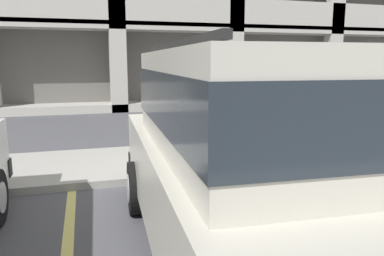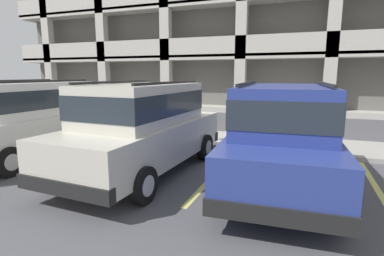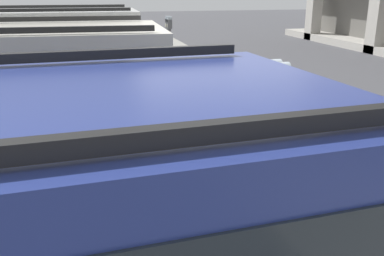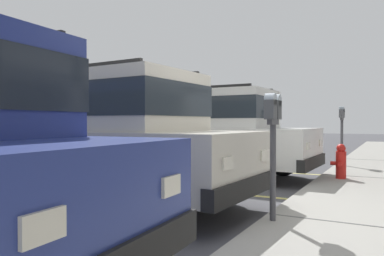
% 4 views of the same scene
% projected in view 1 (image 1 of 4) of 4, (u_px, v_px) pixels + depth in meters
% --- Properties ---
extents(ground_plane, '(80.00, 80.00, 0.10)m').
position_uv_depth(ground_plane, '(180.00, 189.00, 5.74)').
color(ground_plane, '#4C4C51').
extents(sidewalk, '(40.00, 2.20, 0.12)m').
position_uv_depth(sidewalk, '(163.00, 161.00, 6.95)').
color(sidewalk, '#9E9B93').
rests_on(sidewalk, ground_plane).
extents(parking_stall_lines, '(12.83, 4.80, 0.01)m').
position_uv_depth(parking_stall_lines, '(326.00, 208.00, 4.84)').
color(parking_stall_lines, '#DBD16B').
rests_on(parking_stall_lines, ground_plane).
extents(silver_suv, '(2.19, 4.87, 2.03)m').
position_uv_depth(silver_suv, '(251.00, 153.00, 3.31)').
color(silver_suv, beige).
rests_on(silver_suv, ground_plane).
extents(parking_meter_near, '(0.35, 0.12, 1.46)m').
position_uv_depth(parking_meter_near, '(191.00, 104.00, 5.92)').
color(parking_meter_near, '#47474C').
rests_on(parking_meter_near, sidewalk).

